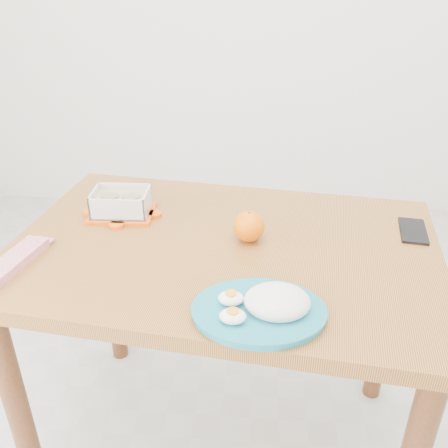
# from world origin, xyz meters

# --- Properties ---
(ground) EXTENTS (3.50, 3.50, 0.00)m
(ground) POSITION_xyz_m (0.00, 0.00, 0.00)
(ground) COLOR #B7B7B2
(ground) RESTS_ON ground
(dining_table) EXTENTS (1.17, 0.86, 0.75)m
(dining_table) POSITION_xyz_m (-0.18, 0.01, 0.64)
(dining_table) COLOR #A86E2F
(dining_table) RESTS_ON ground
(food_container) EXTENTS (0.18, 0.14, 0.08)m
(food_container) POSITION_xyz_m (-0.48, 0.15, 0.79)
(food_container) COLOR #F65107
(food_container) RESTS_ON dining_table
(orange_fruit) EXTENTS (0.08, 0.08, 0.08)m
(orange_fruit) POSITION_xyz_m (-0.12, 0.03, 0.79)
(orange_fruit) COLOR orange
(orange_fruit) RESTS_ON dining_table
(rice_plate) EXTENTS (0.28, 0.28, 0.07)m
(rice_plate) POSITION_xyz_m (-0.08, -0.27, 0.77)
(rice_plate) COLOR #187488
(rice_plate) RESTS_ON dining_table
(candy_bar) EXTENTS (0.11, 0.25, 0.02)m
(candy_bar) POSITION_xyz_m (-0.68, -0.14, 0.76)
(candy_bar) COLOR #B90927
(candy_bar) RESTS_ON dining_table
(smartphone) EXTENTS (0.09, 0.14, 0.01)m
(smartphone) POSITION_xyz_m (0.32, 0.11, 0.75)
(smartphone) COLOR black
(smartphone) RESTS_ON dining_table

